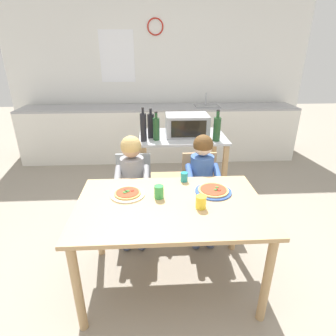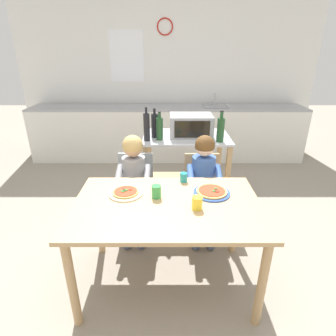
# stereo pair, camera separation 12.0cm
# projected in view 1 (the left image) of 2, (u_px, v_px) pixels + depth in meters

# --- Properties ---
(ground_plane) EXTENTS (12.78, 12.78, 0.00)m
(ground_plane) POSITION_uv_depth(u_px,v_px,m) (164.00, 202.00, 3.44)
(ground_plane) COLOR gray
(back_wall_tiled) EXTENTS (5.03, 0.14, 2.70)m
(back_wall_tiled) POSITION_uv_depth(u_px,v_px,m) (158.00, 75.00, 4.71)
(back_wall_tiled) COLOR white
(back_wall_tiled) RESTS_ON ground
(kitchen_counter) EXTENTS (4.53, 0.60, 1.09)m
(kitchen_counter) POSITION_uv_depth(u_px,v_px,m) (160.00, 133.00, 4.70)
(kitchen_counter) COLOR silver
(kitchen_counter) RESTS_ON ground
(kitchen_island_cart) EXTENTS (0.94, 0.63, 0.89)m
(kitchen_island_cart) POSITION_uv_depth(u_px,v_px,m) (182.00, 160.00, 3.15)
(kitchen_island_cart) COLOR #B7BABF
(kitchen_island_cart) RESTS_ON ground
(toaster_oven) EXTENTS (0.46, 0.33, 0.23)m
(toaster_oven) POSITION_uv_depth(u_px,v_px,m) (187.00, 125.00, 2.99)
(toaster_oven) COLOR #999BA0
(toaster_oven) RESTS_ON kitchen_island_cart
(bottle_brown_beer) EXTENTS (0.08, 0.08, 0.32)m
(bottle_brown_beer) POSITION_uv_depth(u_px,v_px,m) (217.00, 128.00, 2.81)
(bottle_brown_beer) COLOR #1E4723
(bottle_brown_beer) RESTS_ON kitchen_island_cart
(bottle_slim_sauce) EXTENTS (0.07, 0.07, 0.31)m
(bottle_slim_sauce) POSITION_uv_depth(u_px,v_px,m) (151.00, 125.00, 2.91)
(bottle_slim_sauce) COLOR black
(bottle_slim_sauce) RESTS_ON kitchen_island_cart
(bottle_dark_olive_oil) EXTENTS (0.06, 0.06, 0.35)m
(bottle_dark_olive_oil) POSITION_uv_depth(u_px,v_px,m) (143.00, 127.00, 2.79)
(bottle_dark_olive_oil) COLOR black
(bottle_dark_olive_oil) RESTS_ON kitchen_island_cart
(bottle_clear_vinegar) EXTENTS (0.07, 0.07, 0.30)m
(bottle_clear_vinegar) POSITION_uv_depth(u_px,v_px,m) (156.00, 128.00, 2.83)
(bottle_clear_vinegar) COLOR #1E4723
(bottle_clear_vinegar) RESTS_ON kitchen_island_cart
(dining_table) EXTENTS (1.36, 0.87, 0.74)m
(dining_table) POSITION_uv_depth(u_px,v_px,m) (170.00, 215.00, 2.02)
(dining_table) COLOR tan
(dining_table) RESTS_ON ground
(dining_chair_left) EXTENTS (0.36, 0.36, 0.81)m
(dining_chair_left) POSITION_uv_depth(u_px,v_px,m) (134.00, 189.00, 2.74)
(dining_chair_left) COLOR gray
(dining_chair_left) RESTS_ON ground
(dining_chair_right) EXTENTS (0.36, 0.36, 0.81)m
(dining_chair_right) POSITION_uv_depth(u_px,v_px,m) (200.00, 188.00, 2.77)
(dining_chair_right) COLOR tan
(dining_chair_right) RESTS_ON ground
(child_in_grey_shirt) EXTENTS (0.32, 0.42, 1.03)m
(child_in_grey_shirt) POSITION_uv_depth(u_px,v_px,m) (132.00, 177.00, 2.56)
(child_in_grey_shirt) COLOR #424C6B
(child_in_grey_shirt) RESTS_ON ground
(child_in_blue_striped_shirt) EXTENTS (0.32, 0.42, 1.03)m
(child_in_blue_striped_shirt) POSITION_uv_depth(u_px,v_px,m) (203.00, 176.00, 2.58)
(child_in_blue_striped_shirt) COLOR #424C6B
(child_in_blue_striped_shirt) RESTS_ON ground
(pizza_plate_cream) EXTENTS (0.26, 0.26, 0.03)m
(pizza_plate_cream) POSITION_uv_depth(u_px,v_px,m) (128.00, 194.00, 2.09)
(pizza_plate_cream) COLOR beige
(pizza_plate_cream) RESTS_ON dining_table
(pizza_plate_blue_rimmed) EXTENTS (0.28, 0.28, 0.03)m
(pizza_plate_blue_rimmed) POSITION_uv_depth(u_px,v_px,m) (213.00, 191.00, 2.13)
(pizza_plate_blue_rimmed) COLOR #3356B7
(pizza_plate_blue_rimmed) RESTS_ON dining_table
(drinking_cup_green) EXTENTS (0.07, 0.07, 0.10)m
(drinking_cup_green) POSITION_uv_depth(u_px,v_px,m) (159.00, 192.00, 2.04)
(drinking_cup_green) COLOR green
(drinking_cup_green) RESTS_ON dining_table
(drinking_cup_yellow) EXTENTS (0.07, 0.07, 0.09)m
(drinking_cup_yellow) POSITION_uv_depth(u_px,v_px,m) (201.00, 202.00, 1.91)
(drinking_cup_yellow) COLOR yellow
(drinking_cup_yellow) RESTS_ON dining_table
(drinking_cup_teal) EXTENTS (0.06, 0.06, 0.08)m
(drinking_cup_teal) POSITION_uv_depth(u_px,v_px,m) (184.00, 177.00, 2.30)
(drinking_cup_teal) COLOR teal
(drinking_cup_teal) RESTS_ON dining_table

